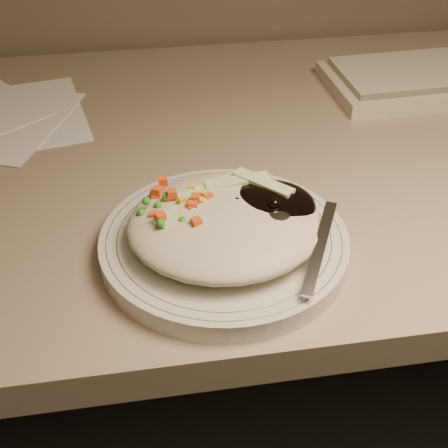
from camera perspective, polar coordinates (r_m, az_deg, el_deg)
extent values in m
cube|color=gray|center=(0.83, 3.26, 6.14)|extent=(1.40, 0.70, 0.04)
cylinder|color=silver|center=(0.63, 0.00, -1.88)|extent=(0.25, 0.25, 0.02)
torus|color=#144723|center=(0.63, 0.00, -1.17)|extent=(0.24, 0.24, 0.00)
torus|color=#144723|center=(0.63, 0.00, -1.17)|extent=(0.22, 0.22, 0.00)
ellipsoid|color=#BBB297|center=(0.61, 0.08, 0.03)|extent=(0.19, 0.18, 0.04)
ellipsoid|color=black|center=(0.63, 3.93, 1.60)|extent=(0.10, 0.09, 0.03)
ellipsoid|color=orange|center=(0.62, -4.33, 0.87)|extent=(0.08, 0.08, 0.02)
sphere|color=black|center=(0.61, 1.19, 1.96)|extent=(0.01, 0.01, 0.01)
sphere|color=black|center=(0.62, 3.71, 2.52)|extent=(0.01, 0.01, 0.01)
sphere|color=black|center=(0.62, 5.91, 2.63)|extent=(0.01, 0.01, 0.01)
sphere|color=black|center=(0.63, 5.00, 2.82)|extent=(0.01, 0.01, 0.01)
sphere|color=black|center=(0.60, 4.62, 1.83)|extent=(0.01, 0.01, 0.01)
sphere|color=black|center=(0.62, 3.62, 2.13)|extent=(0.01, 0.01, 0.01)
sphere|color=black|center=(0.63, 4.41, 2.77)|extent=(0.01, 0.01, 0.01)
cube|color=#DD4F18|center=(0.61, -4.77, 2.79)|extent=(0.01, 0.01, 0.01)
cube|color=#DD4F18|center=(0.60, -3.06, 0.93)|extent=(0.01, 0.01, 0.01)
cube|color=#DD4F18|center=(0.63, -6.11, 3.02)|extent=(0.01, 0.01, 0.01)
cube|color=#DD4F18|center=(0.61, -2.62, 2.35)|extent=(0.01, 0.01, 0.01)
cube|color=#DD4F18|center=(0.60, -2.88, 1.73)|extent=(0.01, 0.01, 0.01)
cube|color=#DD4F18|center=(0.64, -6.28, 2.62)|extent=(0.01, 0.01, 0.01)
cube|color=#DD4F18|center=(0.62, -4.99, 2.51)|extent=(0.01, 0.01, 0.01)
cube|color=#DD4F18|center=(0.60, -3.03, 1.46)|extent=(0.01, 0.01, 0.01)
cube|color=#DD4F18|center=(0.61, -1.55, 2.48)|extent=(0.01, 0.01, 0.01)
cube|color=#DD4F18|center=(0.63, -5.61, 3.93)|extent=(0.01, 0.01, 0.01)
cube|color=#DD4F18|center=(0.59, -5.85, 0.64)|extent=(0.01, 0.01, 0.01)
cube|color=#DD4F18|center=(0.58, -2.55, 0.15)|extent=(0.01, 0.01, 0.01)
cube|color=#DD4F18|center=(0.60, -6.36, 0.74)|extent=(0.01, 0.01, 0.01)
cube|color=#DD4F18|center=(0.63, -6.18, 2.41)|extent=(0.01, 0.01, 0.01)
sphere|color=#388C28|center=(0.61, -3.01, 1.87)|extent=(0.01, 0.01, 0.01)
sphere|color=#388C28|center=(0.58, -5.81, 0.07)|extent=(0.01, 0.01, 0.01)
sphere|color=#388C28|center=(0.61, -6.03, 1.69)|extent=(0.01, 0.01, 0.01)
sphere|color=#388C28|center=(0.61, -7.13, 2.09)|extent=(0.01, 0.01, 0.01)
sphere|color=#388C28|center=(0.62, -3.34, 2.08)|extent=(0.01, 0.01, 0.01)
sphere|color=#388C28|center=(0.60, -2.35, 0.12)|extent=(0.01, 0.01, 0.01)
sphere|color=#388C28|center=(0.61, -4.37, 1.26)|extent=(0.01, 0.01, 0.01)
sphere|color=#388C28|center=(0.60, -4.83, 0.08)|extent=(0.01, 0.01, 0.01)
sphere|color=#388C28|center=(0.61, -7.57, 1.02)|extent=(0.01, 0.01, 0.01)
sphere|color=#388C28|center=(0.62, -5.11, 2.62)|extent=(0.01, 0.01, 0.01)
sphere|color=#388C28|center=(0.62, -5.31, 2.43)|extent=(0.01, 0.01, 0.01)
sphere|color=#388C28|center=(0.60, -5.86, 0.74)|extent=(0.01, 0.01, 0.01)
sphere|color=#388C28|center=(0.59, -3.83, 0.29)|extent=(0.01, 0.01, 0.01)
sphere|color=#388C28|center=(0.63, -1.40, 3.04)|extent=(0.01, 0.01, 0.01)
cube|color=yellow|center=(0.62, -3.46, 2.07)|extent=(0.01, 0.01, 0.01)
cube|color=yellow|center=(0.61, -2.01, 2.05)|extent=(0.01, 0.01, 0.01)
cube|color=yellow|center=(0.62, -4.48, 2.12)|extent=(0.01, 0.01, 0.01)
cube|color=yellow|center=(0.61, -3.88, 2.20)|extent=(0.01, 0.01, 0.01)
cube|color=yellow|center=(0.61, -4.34, 1.14)|extent=(0.01, 0.01, 0.01)
cube|color=yellow|center=(0.61, -1.87, 2.75)|extent=(0.01, 0.01, 0.01)
cube|color=yellow|center=(0.63, -2.79, 3.31)|extent=(0.01, 0.01, 0.01)
cube|color=yellow|center=(0.61, -3.45, 1.16)|extent=(0.01, 0.01, 0.01)
cube|color=#B2D18C|center=(0.63, -1.41, 3.34)|extent=(0.07, 0.04, 0.00)
cube|color=#B2D18C|center=(0.64, 1.20, 3.97)|extent=(0.07, 0.02, 0.00)
cube|color=#B2D18C|center=(0.60, -3.82, 1.35)|extent=(0.06, 0.06, 0.00)
cube|color=#B2D18C|center=(0.63, 3.60, 3.83)|extent=(0.06, 0.06, 0.00)
cube|color=#B2D18C|center=(0.60, 0.62, 0.61)|extent=(0.07, 0.04, 0.00)
cube|color=#B2D18C|center=(0.63, 1.53, 2.90)|extent=(0.06, 0.05, 0.00)
ellipsoid|color=silver|center=(0.60, 4.68, 1.04)|extent=(0.05, 0.06, 0.01)
cube|color=silver|center=(0.59, 8.74, -2.10)|extent=(0.06, 0.11, 0.03)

